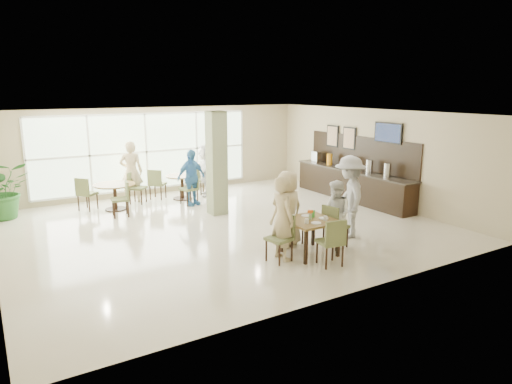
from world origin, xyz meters
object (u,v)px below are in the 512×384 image
teen_right (336,214)px  teen_standing (349,197)px  main_table (310,224)px  adult_standing (131,172)px  buffet_counter (352,182)px  potted_plant (4,190)px  round_table_right (182,182)px  teen_left (282,218)px  teen_far (287,209)px  round_table_left (115,190)px  adult_b (205,170)px  adult_a (191,178)px

teen_right → teen_standing: (0.71, 0.37, 0.22)m
main_table → adult_standing: size_ratio=0.53×
buffet_counter → potted_plant: 9.86m
round_table_right → teen_left: bearing=-92.3°
potted_plant → teen_far: teen_far is taller
round_table_left → adult_b: bearing=6.0°
teen_far → adult_b: (0.51, 5.32, 0.00)m
buffet_counter → teen_far: size_ratio=2.82×
round_table_left → teen_left: bearing=-71.3°
round_table_right → adult_standing: (-1.45, 0.42, 0.38)m
adult_a → adult_b: size_ratio=0.99×
round_table_left → teen_standing: teen_standing is taller
buffet_counter → adult_b: buffet_counter is taller
round_table_right → adult_b: bearing=4.5°
teen_far → adult_standing: adult_standing is taller
teen_standing → round_table_left: bearing=-114.0°
teen_right → adult_b: adult_b is taller
round_table_left → adult_standing: 1.01m
teen_standing → adult_a: teen_standing is taller
buffet_counter → adult_b: size_ratio=2.82×
round_table_right → adult_a: bearing=-93.8°
teen_standing → round_table_right: bearing=-132.5°
round_table_right → adult_a: adult_a is taller
teen_far → adult_standing: size_ratio=0.89×
adult_a → teen_standing: bearing=-82.2°
teen_right → adult_a: adult_a is taller
adult_standing → teen_left: bearing=120.4°
main_table → adult_b: adult_b is taller
round_table_left → teen_standing: bearing=-52.5°
adult_b → teen_right: bearing=20.1°
main_table → teen_far: teen_far is taller
main_table → adult_a: bearing=95.3°
round_table_right → adult_a: 0.92m
teen_far → teen_left: bearing=41.5°
round_table_right → adult_b: adult_b is taller
buffet_counter → teen_left: 5.63m
round_table_left → adult_b: size_ratio=0.70×
teen_far → round_table_right: bearing=-93.2°
round_table_left → teen_left: teen_left is taller
round_table_left → adult_standing: (0.68, 0.66, 0.35)m
potted_plant → teen_far: bearing=-47.3°
buffet_counter → adult_a: bearing=157.0°
main_table → potted_plant: bearing=129.8°
teen_right → adult_b: bearing=-166.3°
main_table → buffet_counter: (4.06, 3.15, -0.11)m
teen_left → teen_far: size_ratio=1.03×
round_table_left → buffet_counter: buffet_counter is taller
round_table_left → teen_standing: (4.03, -5.24, 0.37)m
teen_left → adult_a: 5.00m
adult_a → adult_standing: adult_standing is taller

